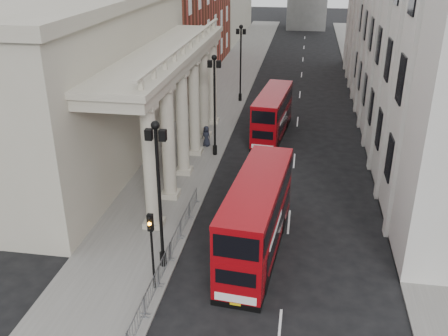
% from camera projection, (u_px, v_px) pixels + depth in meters
% --- Properties ---
extents(ground, '(260.00, 260.00, 0.00)m').
position_uv_depth(ground, '(153.00, 317.00, 23.72)').
color(ground, black).
rests_on(ground, ground).
extents(sidewalk_west, '(6.00, 140.00, 0.12)m').
position_uv_depth(sidewalk_west, '(209.00, 117.00, 51.15)').
color(sidewalk_west, slate).
rests_on(sidewalk_west, ground).
extents(sidewalk_east, '(3.00, 140.00, 0.12)m').
position_uv_depth(sidewalk_east, '(375.00, 125.00, 48.73)').
color(sidewalk_east, slate).
rests_on(sidewalk_east, ground).
extents(kerb, '(0.20, 140.00, 0.14)m').
position_uv_depth(kerb, '(238.00, 118.00, 50.71)').
color(kerb, slate).
rests_on(kerb, ground).
extents(portico_building, '(9.00, 28.00, 12.00)m').
position_uv_depth(portico_building, '(86.00, 87.00, 39.01)').
color(portico_building, '#A8A38D').
rests_on(portico_building, ground).
extents(lamp_post_south, '(1.05, 0.44, 8.32)m').
position_uv_depth(lamp_post_south, '(159.00, 187.00, 25.40)').
color(lamp_post_south, black).
rests_on(lamp_post_south, sidewalk_west).
extents(lamp_post_mid, '(1.05, 0.44, 8.32)m').
position_uv_depth(lamp_post_mid, '(215.00, 99.00, 39.81)').
color(lamp_post_mid, black).
rests_on(lamp_post_mid, sidewalk_west).
extents(lamp_post_north, '(1.05, 0.44, 8.32)m').
position_uv_depth(lamp_post_north, '(241.00, 58.00, 54.22)').
color(lamp_post_north, black).
rests_on(lamp_post_north, sidewalk_west).
extents(traffic_light, '(0.28, 0.33, 4.30)m').
position_uv_depth(traffic_light, '(151.00, 238.00, 24.31)').
color(traffic_light, black).
rests_on(traffic_light, sidewalk_west).
extents(crowd_barriers, '(0.50, 18.75, 1.10)m').
position_uv_depth(crowd_barriers, '(158.00, 276.00, 25.50)').
color(crowd_barriers, gray).
rests_on(crowd_barriers, sidewalk_west).
extents(bus_near, '(3.43, 10.60, 4.49)m').
position_uv_depth(bus_near, '(257.00, 216.00, 27.82)').
color(bus_near, maroon).
rests_on(bus_near, ground).
extents(bus_far, '(3.20, 9.58, 4.06)m').
position_uv_depth(bus_far, '(273.00, 113.00, 45.53)').
color(bus_far, maroon).
rests_on(bus_far, ground).
extents(pedestrian_a, '(0.67, 0.54, 1.60)m').
position_uv_depth(pedestrian_a, '(167.00, 159.00, 38.78)').
color(pedestrian_a, black).
rests_on(pedestrian_a, sidewalk_west).
extents(pedestrian_b, '(1.07, 0.99, 1.76)m').
position_uv_depth(pedestrian_b, '(166.00, 147.00, 40.97)').
color(pedestrian_b, '#292321').
rests_on(pedestrian_b, sidewalk_west).
extents(pedestrian_c, '(1.05, 0.94, 1.81)m').
position_uv_depth(pedestrian_c, '(206.00, 136.00, 43.17)').
color(pedestrian_c, black).
rests_on(pedestrian_c, sidewalk_west).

